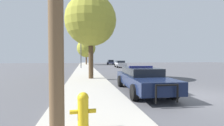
{
  "coord_description": "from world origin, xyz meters",
  "views": [
    {
      "loc": [
        -5.42,
        -6.17,
        1.8
      ],
      "look_at": [
        -1.51,
        14.29,
        1.16
      ],
      "focal_mm": 24.0,
      "sensor_mm": 36.0,
      "label": 1
    }
  ],
  "objects_px": {
    "tree_sidewalk_far": "(86,48)",
    "police_car": "(142,78)",
    "car_background_oncoming": "(120,64)",
    "car_background_distant": "(111,62)",
    "fire_hydrant": "(83,110)",
    "traffic_light": "(88,46)",
    "tree_sidewalk_near": "(91,21)"
  },
  "relations": [
    {
      "from": "car_background_distant",
      "to": "car_background_oncoming",
      "type": "bearing_deg",
      "value": -88.96
    },
    {
      "from": "traffic_light",
      "to": "car_background_distant",
      "type": "xyz_separation_m",
      "value": [
        6.95,
        16.13,
        -3.28
      ]
    },
    {
      "from": "traffic_light",
      "to": "tree_sidewalk_far",
      "type": "height_order",
      "value": "tree_sidewalk_far"
    },
    {
      "from": "police_car",
      "to": "car_background_oncoming",
      "type": "xyz_separation_m",
      "value": [
        4.19,
        21.58,
        0.02
      ]
    },
    {
      "from": "fire_hydrant",
      "to": "car_background_distant",
      "type": "relative_size",
      "value": 0.22
    },
    {
      "from": "traffic_light",
      "to": "tree_sidewalk_far",
      "type": "xyz_separation_m",
      "value": [
        0.0,
        16.13,
        0.7
      ]
    },
    {
      "from": "traffic_light",
      "to": "tree_sidewalk_near",
      "type": "distance_m",
      "value": 13.94
    },
    {
      "from": "police_car",
      "to": "car_background_oncoming",
      "type": "distance_m",
      "value": 21.98
    },
    {
      "from": "police_car",
      "to": "car_background_distant",
      "type": "distance_m",
      "value": 35.32
    },
    {
      "from": "tree_sidewalk_near",
      "to": "police_car",
      "type": "bearing_deg",
      "value": -63.44
    },
    {
      "from": "car_background_oncoming",
      "to": "car_background_distant",
      "type": "bearing_deg",
      "value": -88.81
    },
    {
      "from": "traffic_light",
      "to": "tree_sidewalk_far",
      "type": "bearing_deg",
      "value": 89.99
    },
    {
      "from": "traffic_light",
      "to": "tree_sidewalk_near",
      "type": "relative_size",
      "value": 0.8
    },
    {
      "from": "fire_hydrant",
      "to": "car_background_distant",
      "type": "bearing_deg",
      "value": 78.79
    },
    {
      "from": "fire_hydrant",
      "to": "traffic_light",
      "type": "bearing_deg",
      "value": 87.99
    },
    {
      "from": "fire_hydrant",
      "to": "tree_sidewalk_far",
      "type": "relative_size",
      "value": 0.12
    },
    {
      "from": "fire_hydrant",
      "to": "traffic_light",
      "type": "height_order",
      "value": "traffic_light"
    },
    {
      "from": "traffic_light",
      "to": "tree_sidewalk_near",
      "type": "bearing_deg",
      "value": -90.72
    },
    {
      "from": "police_car",
      "to": "car_background_oncoming",
      "type": "height_order",
      "value": "police_car"
    },
    {
      "from": "police_car",
      "to": "tree_sidewalk_far",
      "type": "relative_size",
      "value": 0.75
    },
    {
      "from": "police_car",
      "to": "tree_sidewalk_near",
      "type": "distance_m",
      "value": 6.98
    },
    {
      "from": "car_background_oncoming",
      "to": "car_background_distant",
      "type": "height_order",
      "value": "car_background_distant"
    },
    {
      "from": "tree_sidewalk_far",
      "to": "tree_sidewalk_near",
      "type": "relative_size",
      "value": 1.03
    },
    {
      "from": "tree_sidewalk_far",
      "to": "fire_hydrant",
      "type": "bearing_deg",
      "value": -91.18
    },
    {
      "from": "police_car",
      "to": "fire_hydrant",
      "type": "height_order",
      "value": "police_car"
    },
    {
      "from": "traffic_light",
      "to": "tree_sidewalk_near",
      "type": "xyz_separation_m",
      "value": [
        -0.17,
        -13.91,
        0.93
      ]
    },
    {
      "from": "fire_hydrant",
      "to": "car_background_distant",
      "type": "distance_m",
      "value": 39.89
    },
    {
      "from": "traffic_light",
      "to": "car_background_oncoming",
      "type": "relative_size",
      "value": 1.22
    },
    {
      "from": "police_car",
      "to": "traffic_light",
      "type": "bearing_deg",
      "value": -79.75
    },
    {
      "from": "tree_sidewalk_far",
      "to": "police_car",
      "type": "bearing_deg",
      "value": -86.22
    },
    {
      "from": "traffic_light",
      "to": "car_background_oncoming",
      "type": "distance_m",
      "value": 7.76
    },
    {
      "from": "tree_sidewalk_far",
      "to": "traffic_light",
      "type": "bearing_deg",
      "value": -90.01
    }
  ]
}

